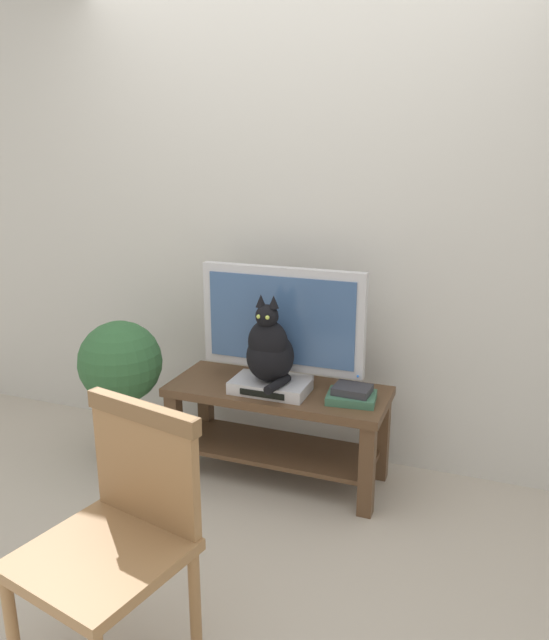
{
  "coord_description": "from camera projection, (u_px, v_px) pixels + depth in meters",
  "views": [
    {
      "loc": [
        0.99,
        -2.12,
        1.69
      ],
      "look_at": [
        -0.02,
        0.55,
        0.88
      ],
      "focal_mm": 34.21,
      "sensor_mm": 36.0,
      "label": 1
    }
  ],
  "objects": [
    {
      "name": "wooden_chair",
      "position": [
        120.0,
        522.0,
        1.97
      ],
      "size": [
        0.56,
        0.56,
        0.89
      ],
      "color": "olive",
      "rests_on": "ground"
    },
    {
      "name": "back_wall",
      "position": [
        308.0,
        204.0,
        3.23
      ],
      "size": [
        7.0,
        0.12,
        2.8
      ],
      "primitive_type": "cube",
      "color": "beige",
      "rests_on": "ground"
    },
    {
      "name": "tv_stand",
      "position": [
        278.0,
        415.0,
        3.15
      ],
      "size": [
        1.12,
        0.46,
        0.51
      ],
      "color": "#513823",
      "rests_on": "ground"
    },
    {
      "name": "ground_plane",
      "position": [
        234.0,
        542.0,
        2.71
      ],
      "size": [
        12.0,
        12.0,
        0.0
      ],
      "primitive_type": "plane",
      "color": "#ADA393"
    },
    {
      "name": "book_stack",
      "position": [
        352.0,
        395.0,
        2.94
      ],
      "size": [
        0.25,
        0.2,
        0.08
      ],
      "color": "#38664C",
      "rests_on": "tv_stand"
    },
    {
      "name": "potted_plant",
      "position": [
        121.0,
        374.0,
        3.2
      ],
      "size": [
        0.44,
        0.44,
        0.83
      ],
      "color": "#47474C",
      "rests_on": "ground"
    },
    {
      "name": "tv",
      "position": [
        282.0,
        323.0,
        3.07
      ],
      "size": [
        0.85,
        0.2,
        0.61
      ],
      "color": "#B7B7BC",
      "rests_on": "tv_stand"
    },
    {
      "name": "cat",
      "position": [
        269.0,
        350.0,
        2.98
      ],
      "size": [
        0.24,
        0.3,
        0.45
      ],
      "color": "black",
      "rests_on": "media_box"
    },
    {
      "name": "media_box",
      "position": [
        270.0,
        386.0,
        3.05
      ],
      "size": [
        0.39,
        0.23,
        0.06
      ],
      "color": "#BCBCC1",
      "rests_on": "tv_stand"
    }
  ]
}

